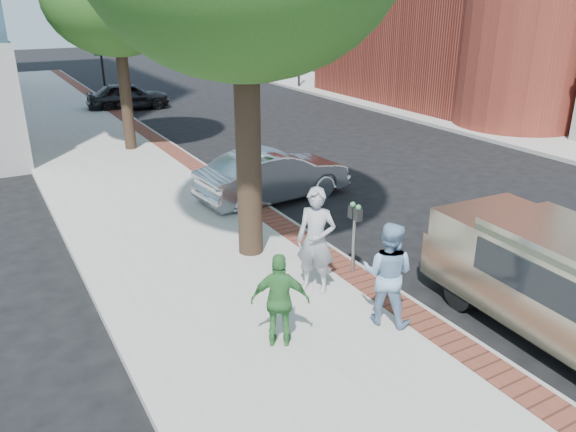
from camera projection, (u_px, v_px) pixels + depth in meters
ground at (322, 287)px, 10.93m from camera, size 120.00×120.00×0.00m
sidewalk at (134, 184)px, 16.69m from camera, size 5.00×60.00×0.15m
brick_strip at (203, 171)px, 17.67m from camera, size 0.60×60.00×0.01m
curb at (213, 172)px, 17.86m from camera, size 0.10×60.00×0.15m
sidewalk_far at (505, 127)px, 24.04m from camera, size 5.00×60.00×0.15m
signal_near at (102, 61)px, 28.33m from camera, size 0.70×0.15×3.80m
signal_far at (299, 51)px, 33.66m from camera, size 0.70×0.15×3.80m
parking_meter at (355, 224)px, 10.81m from camera, size 0.12×0.32×1.47m
person_gray at (316, 241)px, 10.20m from camera, size 0.83×0.87×2.00m
person_officer at (388, 273)px, 9.21m from camera, size 1.07×1.10×1.79m
person_green at (280, 301)px, 8.63m from camera, size 0.98×0.79×1.55m
sedan_silver at (274, 175)px, 15.40m from camera, size 4.43×1.88×1.42m
bg_car at (128, 96)px, 27.91m from camera, size 4.07×1.87×1.35m
van at (566, 282)px, 9.02m from camera, size 2.17×5.11×1.85m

